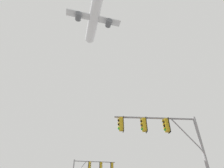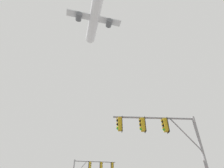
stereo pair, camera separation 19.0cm
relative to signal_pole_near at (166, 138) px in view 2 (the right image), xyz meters
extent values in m
cylinder|color=gray|center=(2.21, 0.02, -1.81)|extent=(0.20, 0.20, 6.68)
cylinder|color=gray|center=(-0.66, -0.01, 1.38)|extent=(5.74, 0.21, 0.15)
cylinder|color=gray|center=(1.35, 0.01, 0.29)|extent=(1.79, 0.10, 2.24)
cube|color=gold|center=(-3.07, -0.03, 0.86)|extent=(0.26, 0.32, 0.90)
cylinder|color=gold|center=(-3.07, -0.03, 1.37)|extent=(0.05, 0.05, 0.12)
cube|color=black|center=(-2.93, -0.03, 0.86)|extent=(0.03, 0.46, 1.04)
sphere|color=black|center=(-3.22, -0.03, 1.13)|extent=(0.20, 0.20, 0.20)
cylinder|color=gold|center=(-3.28, -0.04, 1.19)|extent=(0.04, 0.21, 0.21)
sphere|color=black|center=(-3.22, -0.03, 0.85)|extent=(0.20, 0.20, 0.20)
cylinder|color=gold|center=(-3.28, -0.04, 0.91)|extent=(0.04, 0.21, 0.21)
sphere|color=green|center=(-3.22, -0.03, 0.57)|extent=(0.20, 0.20, 0.20)
cylinder|color=gold|center=(-3.28, -0.04, 0.63)|extent=(0.04, 0.21, 0.21)
cube|color=gold|center=(-1.49, -0.02, 0.86)|extent=(0.26, 0.32, 0.90)
cylinder|color=gold|center=(-1.49, -0.02, 1.37)|extent=(0.05, 0.05, 0.12)
cube|color=black|center=(-1.35, -0.01, 0.86)|extent=(0.03, 0.46, 1.04)
sphere|color=black|center=(-1.64, -0.02, 1.13)|extent=(0.20, 0.20, 0.20)
cylinder|color=gold|center=(-1.70, -0.02, 1.19)|extent=(0.04, 0.21, 0.21)
sphere|color=black|center=(-1.64, -0.02, 0.85)|extent=(0.20, 0.20, 0.20)
cylinder|color=gold|center=(-1.70, -0.02, 0.91)|extent=(0.04, 0.21, 0.21)
sphere|color=green|center=(-1.64, -0.02, 0.57)|extent=(0.20, 0.20, 0.20)
cylinder|color=gold|center=(-1.70, -0.02, 0.63)|extent=(0.04, 0.21, 0.21)
cube|color=gold|center=(0.09, 0.00, 0.86)|extent=(0.26, 0.32, 0.90)
cylinder|color=gold|center=(0.09, 0.00, 1.37)|extent=(0.05, 0.05, 0.12)
cube|color=black|center=(0.23, 0.00, 0.86)|extent=(0.03, 0.46, 1.04)
sphere|color=black|center=(-0.06, 0.00, 1.13)|extent=(0.20, 0.20, 0.20)
cylinder|color=gold|center=(-0.12, 0.00, 1.19)|extent=(0.04, 0.21, 0.21)
sphere|color=black|center=(-0.06, 0.00, 0.85)|extent=(0.20, 0.20, 0.20)
cylinder|color=gold|center=(-0.12, 0.00, 0.91)|extent=(0.04, 0.21, 0.21)
sphere|color=green|center=(-0.06, 0.00, 0.57)|extent=(0.20, 0.20, 0.20)
cylinder|color=gold|center=(-0.12, 0.00, 0.63)|extent=(0.04, 0.21, 0.21)
cylinder|color=gray|center=(-5.14, 14.60, 0.89)|extent=(5.62, 0.93, 0.15)
cube|color=gold|center=(-2.79, 14.93, 0.37)|extent=(0.30, 0.35, 0.90)
cylinder|color=gold|center=(-2.79, 14.93, 0.88)|extent=(0.05, 0.05, 0.12)
cube|color=black|center=(-2.93, 14.91, 0.37)|extent=(0.09, 0.46, 1.04)
sphere|color=black|center=(-2.64, 14.95, 0.64)|extent=(0.20, 0.20, 0.20)
cylinder|color=gold|center=(-2.58, 14.96, 0.70)|extent=(0.07, 0.21, 0.21)
sphere|color=black|center=(-2.64, 14.95, 0.36)|extent=(0.20, 0.20, 0.20)
cylinder|color=gold|center=(-2.58, 14.96, 0.42)|extent=(0.07, 0.21, 0.21)
cylinder|color=gold|center=(-2.58, 14.96, 0.14)|extent=(0.07, 0.21, 0.21)
cube|color=gold|center=(-4.33, 14.71, 0.37)|extent=(0.30, 0.35, 0.90)
cylinder|color=gold|center=(-4.33, 14.71, 0.88)|extent=(0.05, 0.05, 0.12)
cube|color=black|center=(-4.47, 14.69, 0.37)|extent=(0.09, 0.46, 1.04)
sphere|color=black|center=(-4.18, 14.73, 0.64)|extent=(0.20, 0.20, 0.20)
cylinder|color=gold|center=(-4.12, 14.74, 0.70)|extent=(0.07, 0.21, 0.21)
sphere|color=black|center=(-4.18, 14.73, 0.36)|extent=(0.20, 0.20, 0.20)
cylinder|color=gold|center=(-4.12, 14.74, 0.42)|extent=(0.07, 0.21, 0.21)
sphere|color=green|center=(-4.18, 14.73, 0.08)|extent=(0.20, 0.20, 0.20)
cylinder|color=gold|center=(-4.12, 14.74, 0.14)|extent=(0.07, 0.21, 0.21)
cube|color=gold|center=(-5.87, 14.50, 0.37)|extent=(0.30, 0.35, 0.90)
cylinder|color=gold|center=(-5.87, 14.50, 0.88)|extent=(0.05, 0.05, 0.12)
cube|color=black|center=(-6.01, 14.48, 0.37)|extent=(0.09, 0.46, 1.04)
sphere|color=black|center=(-5.72, 14.52, 0.64)|extent=(0.20, 0.20, 0.20)
cylinder|color=gold|center=(-5.66, 14.53, 0.70)|extent=(0.07, 0.21, 0.21)
sphere|color=black|center=(-5.72, 14.52, 0.36)|extent=(0.20, 0.20, 0.20)
cylinder|color=gold|center=(-5.66, 14.53, 0.42)|extent=(0.07, 0.21, 0.21)
sphere|color=green|center=(-5.72, 14.52, 0.08)|extent=(0.20, 0.20, 0.20)
cylinder|color=gold|center=(-5.66, 14.53, 0.14)|extent=(0.07, 0.21, 0.21)
cylinder|color=white|center=(-8.27, 25.15, 47.29)|extent=(7.00, 19.45, 3.40)
cone|color=white|center=(-10.30, 35.59, 47.29)|extent=(3.62, 2.92, 3.23)
cube|color=silver|center=(-8.17, 24.63, 46.78)|extent=(18.20, 5.75, 0.38)
cylinder|color=#595B60|center=(-13.14, 23.66, 45.76)|extent=(2.37, 2.87, 1.92)
cylinder|color=#595B60|center=(-3.20, 25.60, 45.76)|extent=(2.37, 2.87, 1.92)
camera|label=1|loc=(-4.41, -11.25, -3.36)|focal=27.64mm
camera|label=2|loc=(-4.22, -11.26, -3.36)|focal=27.64mm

